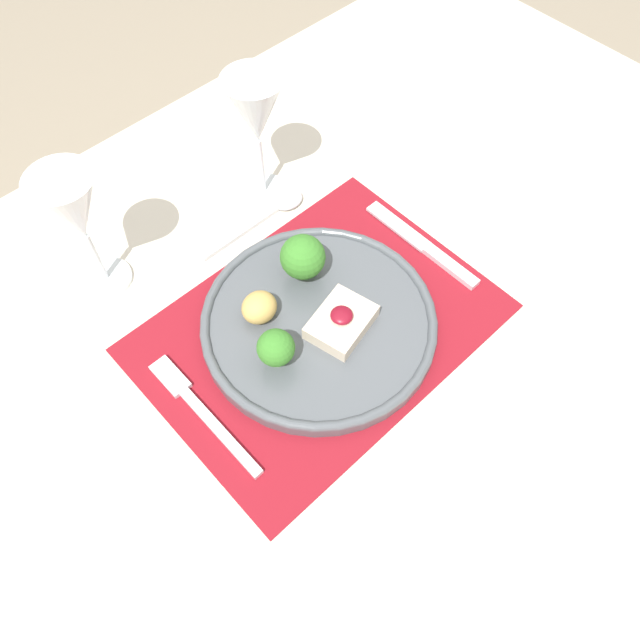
{
  "coord_description": "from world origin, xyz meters",
  "views": [
    {
      "loc": [
        -0.27,
        -0.29,
        1.43
      ],
      "look_at": [
        -0.0,
        -0.0,
        0.8
      ],
      "focal_mm": 35.0,
      "sensor_mm": 36.0,
      "label": 1
    }
  ],
  "objects_px": {
    "knife": "(428,249)",
    "spoon": "(274,208)",
    "wine_glass_far": "(74,213)",
    "fork": "(198,407)",
    "wine_glass_near": "(256,116)",
    "dinner_plate": "(317,320)"
  },
  "relations": [
    {
      "from": "dinner_plate",
      "to": "wine_glass_far",
      "type": "relative_size",
      "value": 1.59
    },
    {
      "from": "spoon",
      "to": "wine_glass_far",
      "type": "distance_m",
      "value": 0.27
    },
    {
      "from": "fork",
      "to": "spoon",
      "type": "distance_m",
      "value": 0.31
    },
    {
      "from": "dinner_plate",
      "to": "knife",
      "type": "distance_m",
      "value": 0.19
    },
    {
      "from": "fork",
      "to": "wine_glass_far",
      "type": "relative_size",
      "value": 1.03
    },
    {
      "from": "knife",
      "to": "wine_glass_near",
      "type": "relative_size",
      "value": 0.99
    },
    {
      "from": "fork",
      "to": "wine_glass_near",
      "type": "relative_size",
      "value": 0.99
    },
    {
      "from": "knife",
      "to": "wine_glass_near",
      "type": "xyz_separation_m",
      "value": [
        -0.09,
        0.23,
        0.13
      ]
    },
    {
      "from": "wine_glass_near",
      "to": "wine_glass_far",
      "type": "height_order",
      "value": "wine_glass_near"
    },
    {
      "from": "knife",
      "to": "spoon",
      "type": "relative_size",
      "value": 1.09
    },
    {
      "from": "dinner_plate",
      "to": "fork",
      "type": "relative_size",
      "value": 1.54
    },
    {
      "from": "wine_glass_near",
      "to": "wine_glass_far",
      "type": "xyz_separation_m",
      "value": [
        -0.25,
        0.02,
        -0.01
      ]
    },
    {
      "from": "fork",
      "to": "wine_glass_far",
      "type": "xyz_separation_m",
      "value": [
        0.02,
        0.23,
        0.12
      ]
    },
    {
      "from": "fork",
      "to": "wine_glass_near",
      "type": "xyz_separation_m",
      "value": [
        0.27,
        0.2,
        0.13
      ]
    },
    {
      "from": "dinner_plate",
      "to": "spoon",
      "type": "bearing_deg",
      "value": 64.28
    },
    {
      "from": "spoon",
      "to": "dinner_plate",
      "type": "bearing_deg",
      "value": -115.71
    },
    {
      "from": "knife",
      "to": "wine_glass_far",
      "type": "distance_m",
      "value": 0.44
    },
    {
      "from": "wine_glass_far",
      "to": "dinner_plate",
      "type": "bearing_deg",
      "value": -58.16
    },
    {
      "from": "wine_glass_far",
      "to": "fork",
      "type": "bearing_deg",
      "value": -96.04
    },
    {
      "from": "dinner_plate",
      "to": "knife",
      "type": "relative_size",
      "value": 1.54
    },
    {
      "from": "spoon",
      "to": "wine_glass_near",
      "type": "relative_size",
      "value": 0.91
    },
    {
      "from": "fork",
      "to": "spoon",
      "type": "xyz_separation_m",
      "value": [
        0.26,
        0.17,
        -0.0
      ]
    }
  ]
}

